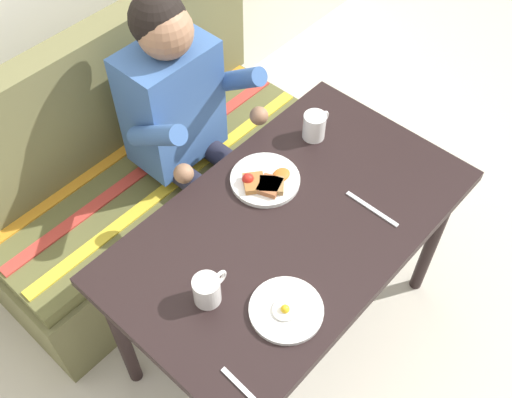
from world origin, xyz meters
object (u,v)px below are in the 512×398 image
Objects in this scene: fork at (245,391)px; knife at (372,209)px; person at (185,116)px; plate_breakfast at (265,181)px; table at (290,237)px; coffee_mug_second at (315,125)px; couch at (148,180)px; plate_eggs at (286,310)px; coffee_mug at (207,289)px.

fork is 0.85× the size of knife.
plate_breakfast is (-0.04, -0.42, 0.00)m from person.
person is at bearing 99.14° from knife.
coffee_mug_second is (0.35, 0.19, 0.13)m from table.
plate_breakfast is 0.71m from fork.
couch is 12.20× the size of coffee_mug_second.
plate_eggs is at bearing -114.23° from person.
person reaches higher than coffee_mug_second.
couch is (0.00, 0.76, -0.32)m from table.
plate_breakfast is 1.17× the size of knife.
plate_breakfast is at bearing 40.21° from fork.
coffee_mug_second is (0.72, 0.18, 0.00)m from coffee_mug.
person is 0.47m from coffee_mug_second.
coffee_mug is at bearing -165.60° from coffee_mug_second.
coffee_mug is at bearing 66.80° from fork.
person is at bearing 84.92° from plate_breakfast.
coffee_mug_second is 0.69× the size of fork.
couch is at bearing 120.09° from person.
couch is 6.16× the size of plate_breakfast.
knife is at bearing -77.00° from couch.
person is at bearing 65.77° from plate_eggs.
knife is (0.46, 0.03, -0.01)m from plate_eggs.
coffee_mug is (-0.43, -0.16, 0.03)m from plate_breakfast.
coffee_mug is at bearing -115.87° from couch.
knife reaches higher than table.
coffee_mug is at bearing -159.27° from plate_breakfast.
coffee_mug reaches higher than plate_eggs.
coffee_mug_second is 0.96m from fork.
couch is 8.47× the size of fork.
table is at bearing 37.62° from plate_eggs.
person is 5.67× the size of plate_eggs.
plate_breakfast is 1.09× the size of plate_eggs.
person is 0.42m from plate_breakfast.
plate_breakfast is at bearing 69.11° from table.
plate_breakfast is at bearing -83.91° from couch.
plate_eggs is 0.47m from knife.
plate_eggs is at bearing -147.52° from coffee_mug_second.
couch is at bearing 120.96° from coffee_mug_second.
couch is at bearing 66.86° from fork.
coffee_mug is 0.69× the size of fork.
coffee_mug_second is (0.28, 0.02, 0.04)m from plate_breakfast.
person reaches higher than table.
coffee_mug is at bearing 164.94° from knife.
couch reaches higher than coffee_mug.
knife is (0.21, -0.16, 0.08)m from table.
person is (0.10, 0.59, 0.09)m from table.
fork is at bearing -115.89° from couch.
coffee_mug is (-0.37, -0.76, 0.45)m from couch.
table is 0.99× the size of person.
couch is 1.19× the size of person.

